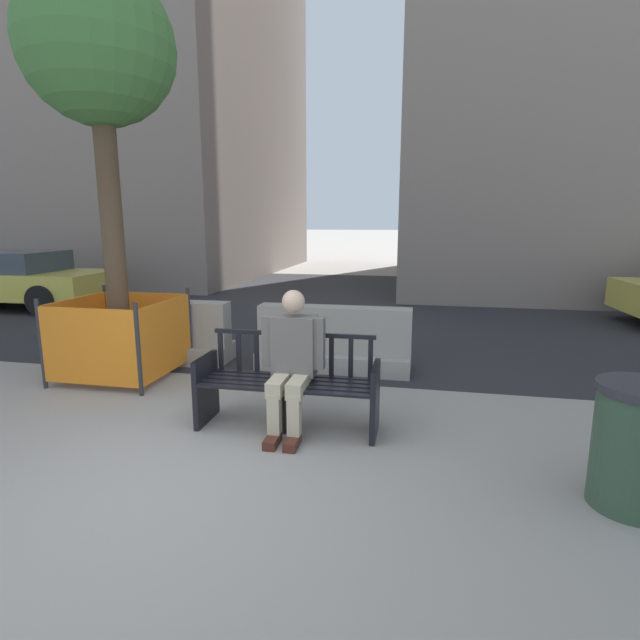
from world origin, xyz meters
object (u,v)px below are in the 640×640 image
Objects in this scene: seated_person at (292,359)px; trash_bin at (637,446)px; jersey_barrier_centre at (334,344)px; construction_fence at (121,335)px; jersey_barrier_left at (161,336)px; car_taxi_near at (14,279)px; street_tree at (98,55)px; street_bench at (288,387)px.

seated_person is 2.74m from trash_bin.
jersey_barrier_centre is 2.70m from construction_fence.
jersey_barrier_left is (-2.48, -0.01, 0.00)m from jersey_barrier_centre.
jersey_barrier_left is at bearing 140.92° from seated_person.
street_tree is at bearing -37.48° from car_taxi_near.
street_bench reaches higher than jersey_barrier_left.
jersey_barrier_left is at bearing -179.76° from jersey_barrier_centre.
seated_person reaches higher than jersey_barrier_centre.
seated_person reaches higher than trash_bin.
street_bench is 1.29× the size of seated_person.
construction_fence reaches higher than street_bench.
car_taxi_near reaches higher than jersey_barrier_left.
construction_fence is at bearing 159.30° from trash_bin.
jersey_barrier_left is at bearing 84.14° from street_tree.
street_bench is at bearing -24.29° from construction_fence.
car_taxi_near is at bearing 148.87° from jersey_barrier_left.
street_tree reaches higher than construction_fence.
car_taxi_near is (-5.29, 4.05, 0.12)m from construction_fence.
jersey_barrier_left is 0.43× the size of street_tree.
construction_fence is (-2.47, 1.12, 0.13)m from street_bench.
jersey_barrier_left is (-2.44, 1.98, -0.35)m from seated_person.
construction_fence is at bearing 155.71° from street_bench.
construction_fence is at bearing 0.00° from street_tree.
seated_person is at bearing -24.90° from construction_fence.
street_tree is at bearing 0.00° from construction_fence.
seated_person is at bearing -91.14° from jersey_barrier_centre.
jersey_barrier_centre is at bearing 87.26° from street_bench.
seated_person is at bearing -39.08° from jersey_barrier_left.
street_bench is 0.30m from seated_person.
construction_fence is (-0.08, -0.81, 0.19)m from jersey_barrier_left.
street_tree is (-2.47, 1.12, 3.37)m from street_bench.
jersey_barrier_centre is (0.04, 1.99, -0.35)m from seated_person.
jersey_barrier_left is at bearing -31.13° from car_taxi_near.
construction_fence is at bearing -37.48° from car_taxi_near.
trash_bin is at bearing -16.42° from seated_person.
jersey_barrier_left is 2.30× the size of trash_bin.
jersey_barrier_left is (-2.39, 1.93, -0.06)m from street_bench.
trash_bin is (10.43, -6.00, -0.21)m from car_taxi_near.
street_bench is at bearing 162.78° from trash_bin.
jersey_barrier_centre is 0.48× the size of car_taxi_near.
car_taxi_near is at bearing 146.22° from seated_person.
trash_bin is (5.05, -2.75, 0.10)m from jersey_barrier_left.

